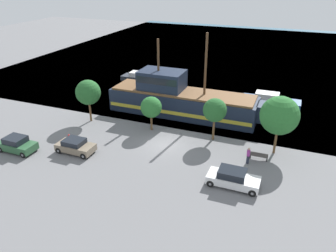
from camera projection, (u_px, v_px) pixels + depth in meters
ground_plane at (166, 144)px, 35.02m from camera, size 160.00×160.00×0.00m
water_surface at (241, 54)px, 71.86m from camera, size 80.00×80.00×0.00m
pirate_ship at (180, 99)px, 41.61m from camera, size 20.02×4.67×10.48m
moored_boat_dockside at (270, 101)px, 44.61m from camera, size 7.71×2.41×1.82m
moored_boat_outer at (140, 78)px, 54.75m from camera, size 6.49×2.27×1.46m
parked_car_curb_front at (233, 178)px, 28.04m from camera, size 4.46×1.96×1.57m
parked_car_curb_mid at (75, 146)px, 33.25m from camera, size 3.90×1.94×1.44m
parked_car_curb_rear at (17, 144)px, 33.44m from camera, size 3.89×1.95×1.59m
fire_hydrant at (69, 137)px, 35.62m from camera, size 0.42×0.25×0.76m
bench_promenade_east at (259, 156)px, 32.03m from camera, size 1.72×0.45×0.85m
pedestrian_walking_near at (248, 155)px, 31.29m from camera, size 0.32×0.32×1.69m
tree_row_east at (88, 92)px, 38.89m from camera, size 2.98×2.98×5.21m
tree_row_mideast at (151, 107)px, 37.03m from camera, size 2.43×2.43×4.05m
tree_row_midwest at (215, 110)px, 34.56m from camera, size 2.54×2.54×4.77m
tree_row_west at (280, 115)px, 31.63m from camera, size 3.81×3.81×6.08m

